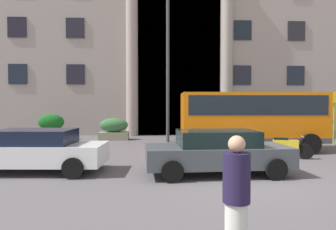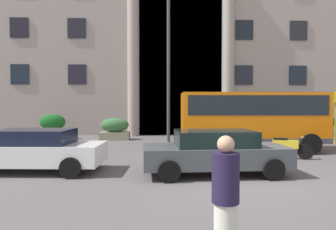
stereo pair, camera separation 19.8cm
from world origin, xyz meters
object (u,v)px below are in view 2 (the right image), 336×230
orange_minibus (251,116)px  scooter_by_planter (284,147)px  bus_stop_sign (336,112)px  hedge_planter_far_east (115,129)px  hedge_planter_east (53,127)px  hedge_planter_entrance_right (256,126)px  motorcycle_far_end (60,149)px  lamppost_plaza_centre (168,54)px  parked_compact_extra (214,151)px  parked_sedan_far (34,150)px  hedge_planter_far_west (322,127)px  pedestrian_man_red_shirt (225,201)px

orange_minibus → scooter_by_planter: bearing=-72.1°
orange_minibus → scooter_by_planter: 2.61m
bus_stop_sign → hedge_planter_far_east: size_ratio=1.60×
bus_stop_sign → hedge_planter_east: bearing=168.2°
hedge_planter_entrance_right → scooter_by_planter: (-1.41, -7.54, -0.30)m
motorcycle_far_end → lamppost_plaza_centre: 8.61m
hedge_planter_east → hedge_planter_far_east: bearing=-4.8°
hedge_planter_east → parked_compact_extra: 12.80m
hedge_planter_far_east → motorcycle_far_end: hedge_planter_far_east is taller
bus_stop_sign → parked_compact_extra: (-7.74, -6.57, -1.04)m
hedge_planter_east → parked_sedan_far: 9.61m
bus_stop_sign → hedge_planter_far_east: 12.43m
hedge_planter_far_west → motorcycle_far_end: size_ratio=0.86×
motorcycle_far_end → lamppost_plaza_centre: lamppost_plaza_centre is taller
parked_compact_extra → hedge_planter_far_west: bearing=45.3°
orange_minibus → motorcycle_far_end: (-8.04, -2.42, -1.15)m
parked_sedan_far → hedge_planter_entrance_right: bearing=46.1°
hedge_planter_entrance_right → hedge_planter_far_east: bearing=-176.4°
bus_stop_sign → hedge_planter_far_west: size_ratio=1.67×
hedge_planter_entrance_right → motorcycle_far_end: size_ratio=1.10×
hedge_planter_far_west → hedge_planter_east: size_ratio=1.03×
motorcycle_far_end → hedge_planter_east: bearing=121.2°
parked_compact_extra → parked_sedan_far: size_ratio=0.99×
hedge_planter_far_east → scooter_by_planter: bearing=-42.7°
motorcycle_far_end → pedestrian_man_red_shirt: 8.99m
orange_minibus → hedge_planter_far_east: 8.43m
hedge_planter_east → parked_sedan_far: hedge_planter_east is taller
hedge_planter_far_west → lamppost_plaza_centre: bearing=-172.6°
parked_sedan_far → hedge_planter_far_east: bearing=84.6°
parked_compact_extra → lamppost_plaza_centre: (-1.05, 8.28, 4.34)m
hedge_planter_far_west → hedge_planter_east: (-16.80, 0.33, -0.01)m
parked_sedan_far → scooter_by_planter: 9.17m
orange_minibus → parked_compact_extra: orange_minibus is taller
pedestrian_man_red_shirt → scooter_by_planter: bearing=-110.7°
orange_minibus → parked_compact_extra: 5.59m
parked_sedan_far → motorcycle_far_end: 1.88m
motorcycle_far_end → pedestrian_man_red_shirt: pedestrian_man_red_shirt is taller
motorcycle_far_end → lamppost_plaza_centre: size_ratio=0.22×
hedge_planter_entrance_right → lamppost_plaza_centre: size_ratio=0.25×
parked_compact_extra → pedestrian_man_red_shirt: 5.42m
hedge_planter_east → scooter_by_planter: bearing=-32.6°
lamppost_plaza_centre → hedge_planter_far_east: bearing=158.4°
motorcycle_far_end → pedestrian_man_red_shirt: bearing=-48.9°
orange_minibus → scooter_by_planter: orange_minibus is taller
motorcycle_far_end → parked_compact_extra: bearing=-13.2°
pedestrian_man_red_shirt → motorcycle_far_end: bearing=-52.9°
hedge_planter_far_east → hedge_planter_east: hedge_planter_east is taller
hedge_planter_east → lamppost_plaza_centre: bearing=-12.7°
hedge_planter_entrance_right → scooter_by_planter: 7.68m
hedge_planter_far_west → hedge_planter_far_east: size_ratio=0.95×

